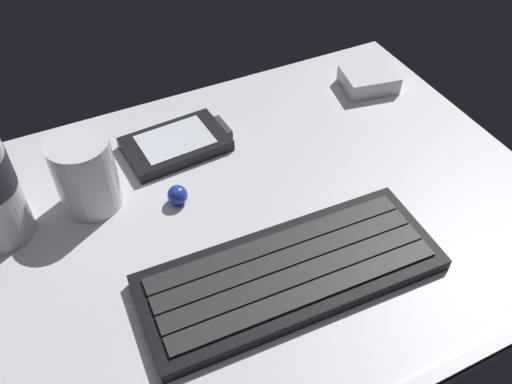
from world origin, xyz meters
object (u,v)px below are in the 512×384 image
Objects in this scene: charger_block at (369,80)px; handheld_device at (177,144)px; juice_cup at (86,176)px; trackball_mouse at (178,195)px; keyboard at (291,272)px.

handheld_device is at bearing -178.64° from charger_block.
charger_block is (27.96, 0.67, 0.47)cm from handheld_device.
juice_cup is 3.86× the size of trackball_mouse.
juice_cup reaches higher than handheld_device.
handheld_device is at bearing 21.77° from juice_cup.
keyboard is 13.35× the size of trackball_mouse.
trackball_mouse is (8.34, -4.02, -2.81)cm from juice_cup.
charger_block is at bearing 43.40° from keyboard.
charger_block is (24.74, 23.39, 0.39)cm from keyboard.
trackball_mouse reaches higher than keyboard.
handheld_device is 1.88× the size of charger_block.
juice_cup is at bearing 128.71° from keyboard.
trackball_mouse is (-30.98, -9.22, -0.10)cm from charger_block.
handheld_device is 1.55× the size of juice_cup.
charger_block is 3.18× the size of trackball_mouse.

